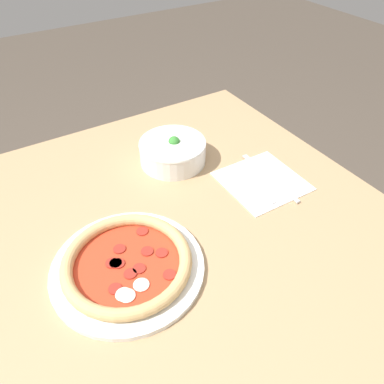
# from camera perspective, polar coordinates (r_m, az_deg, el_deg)

# --- Properties ---
(ground_plane) EXTENTS (8.00, 8.00, 0.00)m
(ground_plane) POSITION_cam_1_polar(r_m,az_deg,el_deg) (1.49, -3.13, -25.71)
(ground_plane) COLOR #4C4238
(dining_table) EXTENTS (1.09, 1.01, 0.74)m
(dining_table) POSITION_cam_1_polar(r_m,az_deg,el_deg) (0.94, -4.55, -10.07)
(dining_table) COLOR tan
(dining_table) RESTS_ON ground_plane
(pizza) EXTENTS (0.31, 0.31, 0.04)m
(pizza) POSITION_cam_1_polar(r_m,az_deg,el_deg) (0.78, -9.83, -10.80)
(pizza) COLOR white
(pizza) RESTS_ON dining_table
(bowl) EXTENTS (0.18, 0.18, 0.08)m
(bowl) POSITION_cam_1_polar(r_m,az_deg,el_deg) (1.04, -2.95, 6.38)
(bowl) COLOR white
(bowl) RESTS_ON dining_table
(napkin) EXTENTS (0.20, 0.20, 0.00)m
(napkin) POSITION_cam_1_polar(r_m,az_deg,el_deg) (1.00, 10.63, 1.64)
(napkin) COLOR white
(napkin) RESTS_ON dining_table
(fork) EXTENTS (0.02, 0.17, 0.00)m
(fork) POSITION_cam_1_polar(r_m,az_deg,el_deg) (0.98, 9.40, 1.20)
(fork) COLOR silver
(fork) RESTS_ON napkin
(knife) EXTENTS (0.02, 0.23, 0.01)m
(knife) POSITION_cam_1_polar(r_m,az_deg,el_deg) (1.01, 12.07, 1.94)
(knife) COLOR silver
(knife) RESTS_ON napkin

